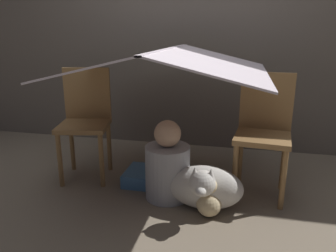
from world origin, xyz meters
name	(u,v)px	position (x,y,z in m)	size (l,w,h in m)	color
ground_plane	(163,196)	(0.00, 0.00, 0.00)	(8.80, 8.80, 0.00)	gray
wall_back	(191,18)	(0.00, 1.15, 1.25)	(7.00, 0.05, 2.50)	#6B6056
chair_left	(86,118)	(-0.68, 0.24, 0.48)	(0.44, 0.44, 0.86)	olive
chair_right	(264,129)	(0.67, 0.24, 0.48)	(0.41, 0.41, 0.86)	olive
sheet_canopy	(168,61)	(0.00, 0.17, 0.94)	(1.34, 1.36, 0.17)	silver
person_front	(168,166)	(0.04, 0.00, 0.23)	(0.31, 0.31, 0.56)	#B2B2B7
dog	(205,187)	(0.31, -0.11, 0.16)	(0.50, 0.42, 0.37)	silver
floor_cushion	(151,177)	(-0.14, 0.18, 0.05)	(0.38, 0.31, 0.10)	#4C7FB2
plush_toy	(209,201)	(0.35, -0.18, 0.10)	(0.16, 0.16, 0.26)	beige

